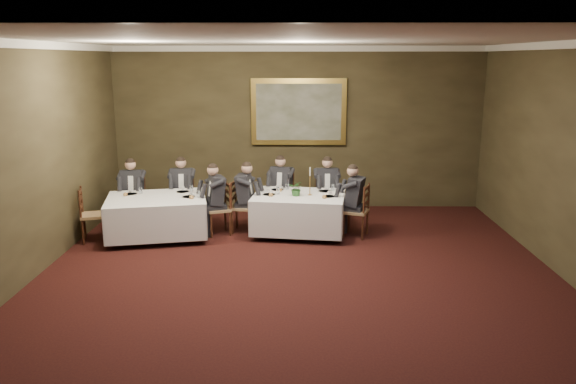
{
  "coord_description": "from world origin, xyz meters",
  "views": [
    {
      "loc": [
        -0.05,
        -7.22,
        3.25
      ],
      "look_at": [
        -0.17,
        1.54,
        1.15
      ],
      "focal_mm": 35.0,
      "sensor_mm": 36.0,
      "label": 1
    }
  ],
  "objects_px": {
    "chair_sec_endleft": "(93,226)",
    "table_second": "(157,214)",
    "diner_sec_backleft": "(134,200)",
    "chair_sec_endright": "(219,219)",
    "chair_sec_backleft": "(134,211)",
    "chair_main_backright": "(326,208)",
    "painting": "(299,112)",
    "diner_main_endright": "(356,210)",
    "diner_sec_endright": "(218,208)",
    "diner_main_backleft": "(282,196)",
    "chair_main_endright": "(356,222)",
    "candlestick": "(310,185)",
    "centerpiece": "(297,188)",
    "diner_sec_backright": "(183,198)",
    "table_main": "(299,211)",
    "chair_main_backleft": "(282,207)",
    "diner_main_backright": "(326,197)",
    "diner_main_endleft": "(243,206)",
    "chair_sec_backright": "(184,209)",
    "chair_main_endleft": "(243,217)"
  },
  "relations": [
    {
      "from": "diner_sec_backright",
      "to": "painting",
      "type": "distance_m",
      "value": 3.09
    },
    {
      "from": "diner_main_endleft",
      "to": "painting",
      "type": "relative_size",
      "value": 0.66
    },
    {
      "from": "chair_sec_endleft",
      "to": "table_second",
      "type": "bearing_deg",
      "value": 85.73
    },
    {
      "from": "chair_main_endleft",
      "to": "diner_main_backright",
      "type": "bearing_deg",
      "value": 118.96
    },
    {
      "from": "chair_sec_endleft",
      "to": "diner_sec_backleft",
      "type": "bearing_deg",
      "value": 140.0
    },
    {
      "from": "diner_sec_backleft",
      "to": "chair_sec_endright",
      "type": "relative_size",
      "value": 1.35
    },
    {
      "from": "centerpiece",
      "to": "painting",
      "type": "height_order",
      "value": "painting"
    },
    {
      "from": "table_main",
      "to": "chair_main_endleft",
      "type": "relative_size",
      "value": 1.85
    },
    {
      "from": "diner_main_backright",
      "to": "painting",
      "type": "relative_size",
      "value": 0.66
    },
    {
      "from": "chair_sec_backleft",
      "to": "chair_sec_endleft",
      "type": "xyz_separation_m",
      "value": [
        -0.46,
        -1.03,
        0.0
      ]
    },
    {
      "from": "chair_sec_backright",
      "to": "diner_sec_endright",
      "type": "distance_m",
      "value": 1.14
    },
    {
      "from": "chair_main_backleft",
      "to": "diner_main_endright",
      "type": "distance_m",
      "value": 1.77
    },
    {
      "from": "chair_main_backright",
      "to": "diner_sec_backright",
      "type": "bearing_deg",
      "value": -1.28
    },
    {
      "from": "table_second",
      "to": "diner_main_backleft",
      "type": "bearing_deg",
      "value": 27.04
    },
    {
      "from": "diner_main_backright",
      "to": "chair_sec_endleft",
      "type": "distance_m",
      "value": 4.48
    },
    {
      "from": "candlestick",
      "to": "chair_main_endright",
      "type": "bearing_deg",
      "value": -7.55
    },
    {
      "from": "chair_main_endright",
      "to": "chair_sec_endleft",
      "type": "height_order",
      "value": "same"
    },
    {
      "from": "chair_sec_backleft",
      "to": "diner_sec_endright",
      "type": "bearing_deg",
      "value": 158.42
    },
    {
      "from": "table_second",
      "to": "chair_sec_backleft",
      "type": "xyz_separation_m",
      "value": [
        -0.65,
        0.81,
        -0.17
      ]
    },
    {
      "from": "diner_sec_backleft",
      "to": "painting",
      "type": "height_order",
      "value": "painting"
    },
    {
      "from": "chair_main_endleft",
      "to": "diner_main_endright",
      "type": "distance_m",
      "value": 2.15
    },
    {
      "from": "table_main",
      "to": "candlestick",
      "type": "xyz_separation_m",
      "value": [
        0.2,
        -0.02,
        0.51
      ]
    },
    {
      "from": "diner_main_endleft",
      "to": "diner_sec_backright",
      "type": "distance_m",
      "value": 1.41
    },
    {
      "from": "chair_sec_backleft",
      "to": "diner_sec_endright",
      "type": "relative_size",
      "value": 0.74
    },
    {
      "from": "diner_main_backright",
      "to": "diner_main_endleft",
      "type": "distance_m",
      "value": 1.75
    },
    {
      "from": "chair_main_endright",
      "to": "painting",
      "type": "relative_size",
      "value": 0.49
    },
    {
      "from": "table_second",
      "to": "chair_main_backleft",
      "type": "distance_m",
      "value": 2.56
    },
    {
      "from": "chair_sec_backleft",
      "to": "centerpiece",
      "type": "distance_m",
      "value": 3.35
    },
    {
      "from": "painting",
      "to": "candlestick",
      "type": "bearing_deg",
      "value": -84.25
    },
    {
      "from": "diner_main_endleft",
      "to": "chair_main_endright",
      "type": "height_order",
      "value": "diner_main_endleft"
    },
    {
      "from": "chair_main_backright",
      "to": "chair_sec_backleft",
      "type": "distance_m",
      "value": 3.84
    },
    {
      "from": "table_second",
      "to": "diner_main_endright",
      "type": "bearing_deg",
      "value": 1.83
    },
    {
      "from": "diner_main_endleft",
      "to": "painting",
      "type": "bearing_deg",
      "value": 157.11
    },
    {
      "from": "table_main",
      "to": "diner_main_endright",
      "type": "xyz_separation_m",
      "value": [
        1.06,
        -0.13,
        0.06
      ]
    },
    {
      "from": "diner_main_backleft",
      "to": "chair_main_endright",
      "type": "bearing_deg",
      "value": 159.91
    },
    {
      "from": "chair_sec_backleft",
      "to": "chair_main_backright",
      "type": "bearing_deg",
      "value": -179.49
    },
    {
      "from": "chair_sec_backright",
      "to": "candlestick",
      "type": "bearing_deg",
      "value": 159.64
    },
    {
      "from": "diner_main_backleft",
      "to": "diner_main_endleft",
      "type": "bearing_deg",
      "value": 64.12
    },
    {
      "from": "table_main",
      "to": "chair_sec_endright",
      "type": "height_order",
      "value": "chair_sec_endright"
    },
    {
      "from": "diner_main_endright",
      "to": "chair_sec_backleft",
      "type": "xyz_separation_m",
      "value": [
        -4.33,
        0.69,
        -0.23
      ]
    },
    {
      "from": "chair_main_endleft",
      "to": "painting",
      "type": "bearing_deg",
      "value": 156.82
    },
    {
      "from": "diner_main_backleft",
      "to": "diner_main_backright",
      "type": "relative_size",
      "value": 1.0
    },
    {
      "from": "table_main",
      "to": "candlestick",
      "type": "bearing_deg",
      "value": -5.78
    },
    {
      "from": "chair_main_endright",
      "to": "diner_main_endright",
      "type": "relative_size",
      "value": 0.74
    },
    {
      "from": "chair_sec_backright",
      "to": "chair_sec_endright",
      "type": "height_order",
      "value": "same"
    },
    {
      "from": "chair_main_backleft",
      "to": "candlestick",
      "type": "relative_size",
      "value": 1.86
    },
    {
      "from": "diner_main_backright",
      "to": "diner_sec_backleft",
      "type": "distance_m",
      "value": 3.84
    },
    {
      "from": "table_second",
      "to": "diner_main_endright",
      "type": "height_order",
      "value": "diner_main_endright"
    },
    {
      "from": "diner_sec_backright",
      "to": "chair_sec_endleft",
      "type": "relative_size",
      "value": 1.35
    },
    {
      "from": "chair_sec_endleft",
      "to": "chair_sec_endright",
      "type": "bearing_deg",
      "value": 85.75
    }
  ]
}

